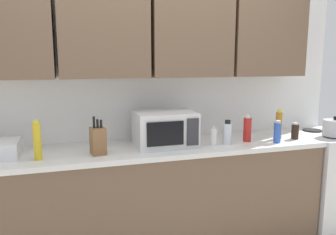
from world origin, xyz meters
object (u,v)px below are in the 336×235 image
Objects in this scene: knife_block at (98,141)px; bottle_yellow_mustard at (37,141)px; microwave at (165,129)px; bottle_soy_dark at (295,131)px; bottle_blue_cleaner at (277,132)px; bottle_red_sauce at (247,129)px; stove_range at (333,177)px; bottle_white_jar at (214,137)px; bottle_clear_tall at (227,133)px; bottle_amber_vinegar at (279,125)px; kettle at (335,128)px.

bottle_yellow_mustard is at bearing -176.53° from knife_block.
microwave reaches higher than bottle_soy_dark.
bottle_blue_cleaner is 0.24m from bottle_soy_dark.
bottle_red_sauce reaches higher than bottle_blue_cleaner.
bottle_white_jar reaches higher than stove_range.
bottle_soy_dark is at bearing -0.18° from knife_block.
bottle_red_sauce is at bearing 10.91° from bottle_clear_tall.
microwave is 0.55m from knife_block.
bottle_soy_dark is at bearing 16.74° from bottle_blue_cleaner.
bottle_white_jar is at bearing -175.83° from bottle_amber_vinegar.
bottle_red_sauce is at bearing 174.59° from kettle.
bottle_amber_vinegar reaches higher than stove_range.
kettle is 0.86× the size of bottle_red_sauce.
bottle_clear_tall is (0.51, -0.11, -0.05)m from microwave.
microwave reaches higher than bottle_white_jar.
bottle_blue_cleaner is (-0.09, -0.12, -0.03)m from bottle_amber_vinegar.
knife_block is 1.71m from bottle_soy_dark.
bottle_clear_tall is (1.05, -0.00, -0.01)m from knife_block.
bottle_blue_cleaner reaches higher than stove_range.
knife_block is 0.93m from bottle_white_jar.
stove_range is 2.34m from knife_block.
stove_range is 1.34m from bottle_clear_tall.
bottle_clear_tall reaches higher than stove_range.
knife_block is 1.05m from bottle_clear_tall.
stove_range is at bearing 2.58° from bottle_yellow_mustard.
bottle_white_jar is at bearing -179.45° from bottle_clear_tall.
bottle_soy_dark is (0.45, -0.04, -0.04)m from bottle_red_sauce.
microwave is 0.40m from bottle_white_jar.
bottle_soy_dark is (0.66, -0.00, -0.03)m from bottle_clear_tall.
bottle_red_sauce is at bearing -178.92° from bottle_amber_vinegar.
microwave is at bearing 176.58° from bottle_amber_vinegar.
bottle_yellow_mustard is (-1.47, -0.02, 0.04)m from bottle_clear_tall.
microwave reaches higher than bottle_amber_vinegar.
bottle_blue_cleaner is (-0.62, -0.03, 0.00)m from kettle.
bottle_yellow_mustard is at bearing -178.06° from bottle_amber_vinegar.
bottle_amber_vinegar is at bearing 4.17° from bottle_white_jar.
bottle_yellow_mustard is at bearing -177.42° from stove_range.
bottle_amber_vinegar is (0.65, 0.05, 0.05)m from bottle_white_jar.
stove_range is 3.89× the size of bottle_red_sauce.
bottle_yellow_mustard reaches higher than bottle_blue_cleaner.
bottle_white_jar is (0.38, -0.11, -0.07)m from microwave.
bottle_white_jar is 1.34m from bottle_yellow_mustard.
bottle_clear_tall is 0.72× the size of bottle_yellow_mustard.
bottle_amber_vinegar is 1.31× the size of bottle_clear_tall.
bottle_blue_cleaner is (1.48, -0.07, -0.01)m from knife_block.
bottle_white_jar is 0.68× the size of bottle_red_sauce.
knife_block is 1.40× the size of bottle_clear_tall.
bottle_clear_tall is (0.12, 0.00, 0.02)m from bottle_white_jar.
microwave is 1.69× the size of bottle_yellow_mustard.
knife_block reaches higher than microwave.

